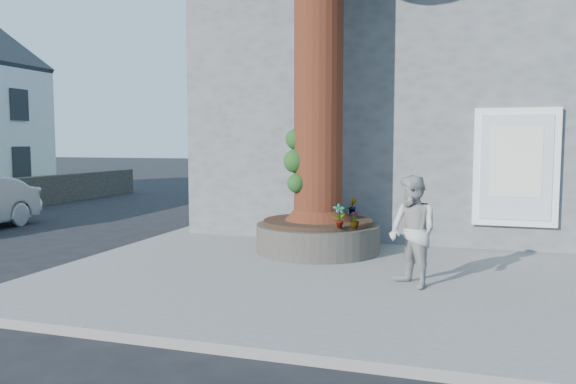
% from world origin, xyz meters
% --- Properties ---
extents(ground, '(120.00, 120.00, 0.00)m').
position_xyz_m(ground, '(0.00, 0.00, 0.00)').
color(ground, black).
rests_on(ground, ground).
extents(pavement, '(9.00, 8.00, 0.12)m').
position_xyz_m(pavement, '(1.50, 1.00, 0.06)').
color(pavement, slate).
rests_on(pavement, ground).
extents(yellow_line, '(0.10, 30.00, 0.01)m').
position_xyz_m(yellow_line, '(-3.05, 1.00, 0.00)').
color(yellow_line, yellow).
rests_on(yellow_line, ground).
extents(stone_shop, '(10.30, 8.30, 6.30)m').
position_xyz_m(stone_shop, '(2.50, 7.20, 3.16)').
color(stone_shop, '#535659').
rests_on(stone_shop, ground).
extents(planter, '(2.30, 2.30, 0.60)m').
position_xyz_m(planter, '(0.80, 2.00, 0.41)').
color(planter, black).
rests_on(planter, pavement).
extents(man, '(0.72, 0.55, 1.76)m').
position_xyz_m(man, '(0.22, 3.38, 1.00)').
color(man, '#151336').
rests_on(man, pavement).
extents(woman, '(0.97, 0.97, 1.59)m').
position_xyz_m(woman, '(2.72, -0.11, 0.91)').
color(woman, '#A4A29D').
rests_on(woman, pavement).
extents(shopping_bag, '(0.21, 0.14, 0.28)m').
position_xyz_m(shopping_bag, '(0.37, 3.23, 0.26)').
color(shopping_bag, white).
rests_on(shopping_bag, pavement).
extents(plant_a, '(0.26, 0.24, 0.41)m').
position_xyz_m(plant_a, '(1.39, 1.15, 0.93)').
color(plant_a, gray).
rests_on(plant_a, planter).
extents(plant_b, '(0.23, 0.23, 0.35)m').
position_xyz_m(plant_b, '(1.28, 2.85, 0.89)').
color(plant_b, gray).
rests_on(plant_b, planter).
extents(plant_c, '(0.23, 0.23, 0.30)m').
position_xyz_m(plant_c, '(1.65, 1.15, 0.87)').
color(plant_c, gray).
rests_on(plant_c, planter).
extents(plant_d, '(0.30, 0.31, 0.26)m').
position_xyz_m(plant_d, '(1.23, 2.33, 0.85)').
color(plant_d, gray).
rests_on(plant_d, planter).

